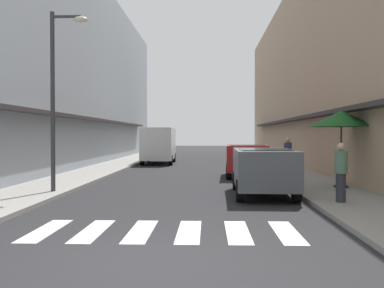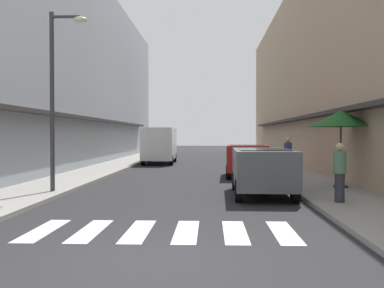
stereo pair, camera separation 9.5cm
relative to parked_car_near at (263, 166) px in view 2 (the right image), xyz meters
name	(u,v)px [view 2 (the right image)]	position (x,y,z in m)	size (l,w,h in m)	color
ground_plane	(194,168)	(-2.57, 12.27, -0.92)	(109.15, 109.15, 0.00)	#232326
sidewalk_left	(112,166)	(-7.39, 12.27, -0.86)	(2.39, 69.46, 0.12)	gray
sidewalk_right	(278,167)	(2.25, 12.27, -0.86)	(2.39, 69.46, 0.12)	gray
building_row_left	(57,69)	(-11.09, 13.75, 5.05)	(5.50, 46.65, 11.96)	#939EA8
building_row_right	(336,73)	(5.94, 13.75, 4.75)	(5.50, 46.65, 11.34)	tan
crosswalk	(162,231)	(-2.57, -5.43, -0.92)	(5.20, 2.20, 0.01)	silver
parked_car_near	(263,166)	(0.00, 0.00, 0.00)	(1.88, 4.22, 1.47)	#4C5156
parked_car_mid	(246,157)	(0.00, 6.44, 0.00)	(1.96, 3.99, 1.47)	maroon
delivery_van	(160,142)	(-5.00, 16.01, 0.48)	(2.10, 5.44, 2.37)	silver
street_lamp	(58,83)	(-6.46, 0.00, 2.64)	(1.19, 0.28, 5.67)	#38383D
cafe_umbrella	(341,119)	(2.80, 1.43, 1.52)	(2.21, 2.21, 2.62)	#262626
pedestrian_walking_near	(340,171)	(1.80, -2.08, 0.02)	(0.34, 0.34, 1.58)	#282B33
pedestrian_walking_far	(288,156)	(1.77, 5.88, 0.07)	(0.34, 0.34, 1.66)	#282B33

